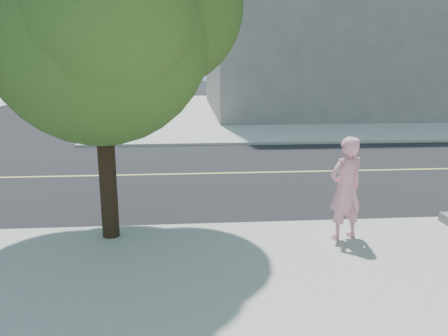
{
  "coord_description": "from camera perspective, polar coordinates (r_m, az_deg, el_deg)",
  "views": [
    {
      "loc": [
        3.38,
        -8.39,
        3.26
      ],
      "look_at": [
        4.04,
        -0.22,
        1.3
      ],
      "focal_mm": 35.89,
      "sensor_mm": 36.0,
      "label": 1
    }
  ],
  "objects": [
    {
      "name": "sidewalk_ne",
      "position": [
        31.72,
        14.11,
        7.24
      ],
      "size": [
        29.0,
        25.0,
        0.12
      ],
      "primitive_type": "cube",
      "color": "#A5A698",
      "rests_on": "ground"
    },
    {
      "name": "street_tree",
      "position": [
        8.07,
        -15.08,
        19.41
      ],
      "size": [
        4.71,
        4.29,
        6.26
      ],
      "rotation": [
        0.0,
        0.0,
        0.32
      ],
      "color": "black",
      "rests_on": "sidewalk_se"
    },
    {
      "name": "filler_ne",
      "position": [
        32.43,
        15.46,
        19.81
      ],
      "size": [
        18.0,
        16.0,
        14.0
      ],
      "primitive_type": "cube",
      "color": "slate",
      "rests_on": "sidewalk_ne"
    },
    {
      "name": "man_on_phone",
      "position": [
        8.25,
        15.24,
        -2.53
      ],
      "size": [
        0.8,
        0.66,
        1.87
      ],
      "primitive_type": "imported",
      "rotation": [
        0.0,
        0.0,
        3.49
      ],
      "color": "pink",
      "rests_on": "sidewalk_se"
    },
    {
      "name": "road_ew",
      "position": [
        13.72,
        -18.75,
        -1.01
      ],
      "size": [
        140.0,
        9.0,
        0.01
      ],
      "primitive_type": "cube",
      "color": "black",
      "rests_on": "ground"
    },
    {
      "name": "ground",
      "position": [
        9.61,
        -25.12,
        -7.7
      ],
      "size": [
        140.0,
        140.0,
        0.0
      ],
      "primitive_type": "plane",
      "color": "black",
      "rests_on": "ground"
    }
  ]
}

